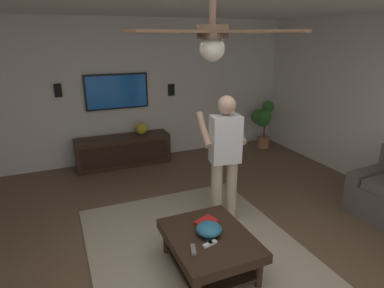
# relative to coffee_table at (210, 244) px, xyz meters

# --- Properties ---
(ground_plane) EXTENTS (8.83, 8.83, 0.00)m
(ground_plane) POSITION_rel_coffee_table_xyz_m (-0.20, 0.10, -0.30)
(ground_plane) COLOR brown
(wall_back_tv) EXTENTS (0.10, 6.86, 2.62)m
(wall_back_tv) POSITION_rel_coffee_table_xyz_m (3.53, 0.10, 1.01)
(wall_back_tv) COLOR silver
(wall_back_tv) RESTS_ON ground
(area_rug) EXTENTS (3.03, 2.29, 0.01)m
(area_rug) POSITION_rel_coffee_table_xyz_m (0.20, -0.00, -0.29)
(area_rug) COLOR tan
(area_rug) RESTS_ON ground
(coffee_table) EXTENTS (1.00, 0.80, 0.40)m
(coffee_table) POSITION_rel_coffee_table_xyz_m (0.00, 0.00, 0.00)
(coffee_table) COLOR #332116
(coffee_table) RESTS_ON ground
(media_console) EXTENTS (0.45, 1.70, 0.55)m
(media_console) POSITION_rel_coffee_table_xyz_m (3.20, 0.20, -0.02)
(media_console) COLOR #332116
(media_console) RESTS_ON ground
(tv) EXTENTS (0.05, 1.13, 0.64)m
(tv) POSITION_rel_coffee_table_xyz_m (3.44, 0.20, 1.04)
(tv) COLOR black
(person_standing) EXTENTS (0.59, 0.60, 1.64)m
(person_standing) POSITION_rel_coffee_table_xyz_m (0.79, -0.58, 0.64)
(person_standing) COLOR #C6B793
(person_standing) RESTS_ON ground
(potted_plant_tall) EXTENTS (0.44, 0.44, 1.01)m
(potted_plant_tall) POSITION_rel_coffee_table_xyz_m (3.04, -2.73, 0.33)
(potted_plant_tall) COLOR #9E6B4C
(potted_plant_tall) RESTS_ON ground
(bowl) EXTENTS (0.26, 0.26, 0.12)m
(bowl) POSITION_rel_coffee_table_xyz_m (0.02, -0.00, 0.16)
(bowl) COLOR teal
(bowl) RESTS_ON coffee_table
(remote_white) EXTENTS (0.08, 0.16, 0.02)m
(remote_white) POSITION_rel_coffee_table_xyz_m (-0.14, 0.07, 0.12)
(remote_white) COLOR white
(remote_white) RESTS_ON coffee_table
(remote_black) EXTENTS (0.15, 0.05, 0.02)m
(remote_black) POSITION_rel_coffee_table_xyz_m (-0.08, 0.06, 0.12)
(remote_black) COLOR black
(remote_black) RESTS_ON coffee_table
(remote_grey) EXTENTS (0.16, 0.09, 0.02)m
(remote_grey) POSITION_rel_coffee_table_xyz_m (-0.16, 0.25, 0.12)
(remote_grey) COLOR slate
(remote_grey) RESTS_ON coffee_table
(book) EXTENTS (0.23, 0.26, 0.04)m
(book) POSITION_rel_coffee_table_xyz_m (0.20, -0.06, 0.12)
(book) COLOR red
(book) RESTS_ON coffee_table
(vase_round) EXTENTS (0.22, 0.22, 0.22)m
(vase_round) POSITION_rel_coffee_table_xyz_m (3.21, -0.16, 0.36)
(vase_round) COLOR gold
(vase_round) RESTS_ON media_console
(wall_speaker_left) EXTENTS (0.06, 0.12, 0.22)m
(wall_speaker_left) POSITION_rel_coffee_table_xyz_m (3.45, -0.85, 1.01)
(wall_speaker_left) COLOR black
(wall_speaker_right) EXTENTS (0.06, 0.12, 0.22)m
(wall_speaker_right) POSITION_rel_coffee_table_xyz_m (3.45, 1.18, 1.12)
(wall_speaker_right) COLOR black
(ceiling_fan) EXTENTS (1.17, 1.14, 0.46)m
(ceiling_fan) POSITION_rel_coffee_table_xyz_m (-0.59, 0.31, 1.99)
(ceiling_fan) COLOR #4C3828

